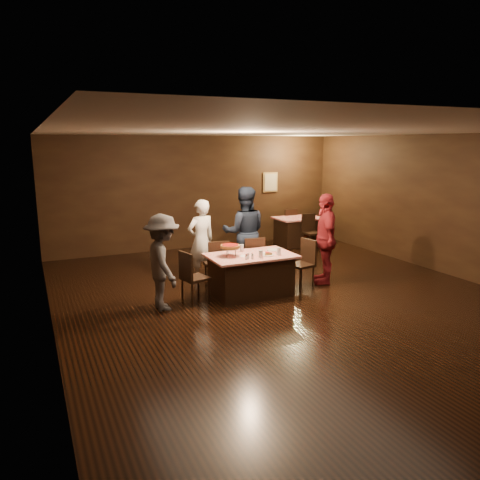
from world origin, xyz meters
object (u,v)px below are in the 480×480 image
main_table (251,275)px  back_table (298,231)px  diner_white_jacket (201,240)px  diner_grey_knit (163,262)px  chair_far_right (252,259)px  glass_front_left (261,254)px  diner_navy_hoodie (244,232)px  chair_back_near (312,232)px  glass_front_right (279,252)px  chair_end_left (195,277)px  chair_end_right (301,264)px  diner_red_shirt (325,239)px  glass_back (242,248)px  plate_empty (273,250)px  chair_far_left (216,263)px  chair_back_far (287,224)px  pizza_stand (230,247)px

main_table → back_table: 4.66m
diner_white_jacket → diner_grey_knit: diner_white_jacket is taller
chair_far_right → glass_front_left: chair_far_right is taller
diner_navy_hoodie → diner_grey_knit: (-2.10, -1.22, -0.14)m
chair_back_near → glass_front_right: size_ratio=6.79×
chair_back_near → diner_navy_hoodie: diner_navy_hoodie is taller
chair_end_left → chair_back_near: same height
back_table → chair_back_near: (0.00, -0.70, 0.09)m
chair_end_right → diner_red_shirt: size_ratio=0.52×
chair_end_left → glass_back: size_ratio=6.79×
main_table → plate_empty: 0.69m
chair_far_left → glass_back: (0.35, -0.45, 0.37)m
back_table → plate_empty: size_ratio=5.20×
main_table → diner_navy_hoodie: bearing=70.7°
chair_back_near → chair_end_right: bearing=-127.6°
chair_far_right → chair_back_near: (2.75, 1.98, 0.00)m
chair_end_left → diner_white_jacket: bearing=-37.6°
back_table → chair_far_right: 3.84m
diner_grey_knit → plate_empty: size_ratio=6.60×
diner_red_shirt → diner_white_jacket: bearing=-93.9°
chair_end_right → glass_front_left: bearing=-84.6°
diner_white_jacket → diner_grey_knit: size_ratio=1.02×
chair_back_far → plate_empty: chair_back_far is taller
back_table → chair_end_right: size_ratio=1.37×
main_table → chair_far_right: (0.40, 0.75, 0.09)m
chair_far_left → diner_red_shirt: (2.10, -0.68, 0.44)m
chair_back_far → diner_navy_hoodie: 4.02m
diner_white_jacket → glass_back: (0.47, -0.97, -0.00)m
chair_end_left → pizza_stand: size_ratio=2.50×
main_table → chair_far_left: size_ratio=1.68×
diner_red_shirt → glass_front_left: 1.69m
chair_back_near → glass_front_left: size_ratio=6.79×
diner_white_jacket → diner_grey_knit: bearing=37.2°
chair_end_right → plate_empty: 0.65m
glass_front_left → glass_front_right: (0.40, 0.05, 0.00)m
main_table → diner_red_shirt: (1.70, 0.07, 0.53)m
chair_back_near → chair_end_left: bearing=-148.0°
glass_back → chair_far_right: bearing=45.0°
back_table → chair_far_left: size_ratio=1.37×
glass_front_left → glass_back: size_ratio=1.00×
chair_far_left → plate_empty: size_ratio=3.80×
chair_end_left → chair_end_right: (2.20, 0.00, 0.00)m
chair_far_left → glass_front_right: chair_far_left is taller
chair_far_right → diner_white_jacket: diner_white_jacket is taller
pizza_stand → glass_front_left: (0.45, -0.35, -0.11)m
chair_far_right → diner_grey_knit: size_ratio=0.58×
chair_far_left → back_table: bearing=-137.7°
main_table → glass_front_left: 0.55m
chair_far_left → chair_far_right: size_ratio=1.00×
chair_end_left → diner_white_jacket: 1.45m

